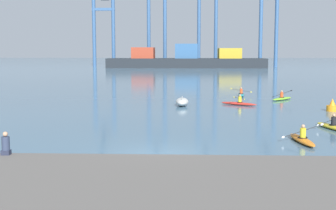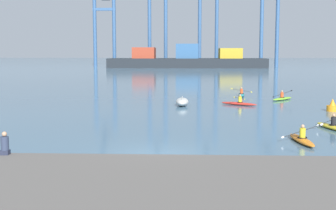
% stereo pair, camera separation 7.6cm
% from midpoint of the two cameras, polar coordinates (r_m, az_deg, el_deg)
% --- Properties ---
extents(ground_plane, '(800.00, 800.00, 0.00)m').
position_cam_midpoint_polar(ground_plane, '(20.46, -1.27, -6.34)').
color(ground_plane, '#476B84').
extents(container_barge, '(48.65, 11.51, 7.36)m').
position_cam_midpoint_polar(container_barge, '(140.56, 2.28, 5.71)').
color(container_barge, '#1E2328').
rests_on(container_barge, ground).
extents(gantry_crane_west, '(7.68, 18.59, 34.10)m').
position_cam_midpoint_polar(gantry_crane_west, '(153.25, -8.25, 10.85)').
color(gantry_crane_west, '#335684').
rests_on(gantry_crane_west, ground).
extents(gantry_crane_west_mid, '(6.62, 14.64, 37.72)m').
position_cam_midpoint_polar(gantry_crane_west_mid, '(152.68, -1.45, 11.83)').
color(gantry_crane_west_mid, '#335684').
rests_on(gantry_crane_west_mid, ground).
extents(gantry_crane_east_mid, '(7.02, 14.79, 39.40)m').
position_cam_midpoint_polar(gantry_crane_east_mid, '(157.17, 5.03, 11.89)').
color(gantry_crane_east_mid, '#335684').
rests_on(gantry_crane_east_mid, ground).
extents(gantry_crane_east, '(6.21, 19.25, 36.13)m').
position_cam_midpoint_polar(gantry_crane_east, '(149.40, 12.73, 11.50)').
color(gantry_crane_east, '#335684').
rests_on(gantry_crane_east, ground).
extents(capsized_dinghy, '(1.11, 2.61, 0.76)m').
position_cam_midpoint_polar(capsized_dinghy, '(39.16, 1.74, 0.41)').
color(capsized_dinghy, beige).
rests_on(capsized_dinghy, ground).
extents(channel_buoy, '(0.90, 0.90, 1.00)m').
position_cam_midpoint_polar(channel_buoy, '(37.82, 20.07, -0.20)').
color(channel_buoy, orange).
rests_on(channel_buoy, ground).
extents(kayak_teal, '(2.25, 3.45, 0.95)m').
position_cam_midpoint_polar(kayak_teal, '(48.73, 9.22, 1.34)').
color(kayak_teal, teal).
rests_on(kayak_teal, ground).
extents(kayak_orange, '(2.20, 3.44, 1.01)m').
position_cam_midpoint_polar(kayak_orange, '(24.22, 16.57, -4.16)').
color(kayak_orange, orange).
rests_on(kayak_orange, ground).
extents(kayak_lime, '(2.71, 2.94, 1.06)m').
position_cam_midpoint_polar(kayak_lime, '(45.38, 14.23, 0.84)').
color(kayak_lime, '#7ABC2D').
rests_on(kayak_lime, ground).
extents(kayak_red, '(3.19, 2.32, 0.95)m').
position_cam_midpoint_polar(kayak_red, '(40.18, 8.93, 0.23)').
color(kayak_red, red).
rests_on(kayak_red, ground).
extents(kayak_yellow, '(2.14, 3.45, 1.03)m').
position_cam_midpoint_polar(kayak_yellow, '(28.97, 20.09, -2.55)').
color(kayak_yellow, yellow).
rests_on(kayak_yellow, ground).
extents(seated_onlooker, '(0.32, 0.30, 0.90)m').
position_cam_midpoint_polar(seated_onlooker, '(18.23, -20.01, -4.74)').
color(seated_onlooker, '#23283D').
rests_on(seated_onlooker, stone_quay).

